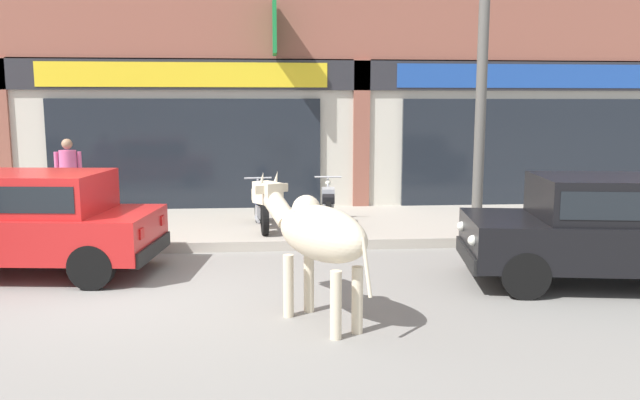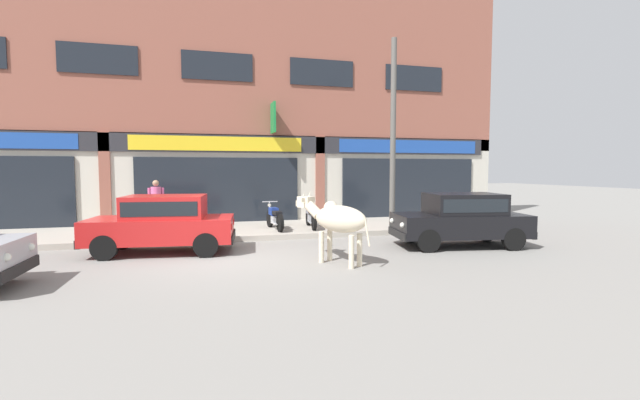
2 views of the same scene
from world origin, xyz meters
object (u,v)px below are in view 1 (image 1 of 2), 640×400
Objects in this scene: car_2 at (32,218)px; motorcycle_0 at (261,207)px; car_1 at (605,225)px; motorcycle_1 at (328,206)px; cow at (316,233)px; pedestrian at (69,171)px; utility_pole at (483,55)px.

car_2 reaches higher than motorcycle_0.
car_1 and car_2 have the same top height.
motorcycle_1 is (1.24, 0.08, 0.00)m from motorcycle_0.
cow is 4.70m from motorcycle_0.
car_2 is at bearing -151.99° from motorcycle_1.
car_2 is at bearing -81.66° from pedestrian.
motorcycle_1 is at bearing 159.41° from utility_pole.
pedestrian is 0.26× the size of utility_pole.
cow is 5.36m from utility_pole.
motorcycle_0 is (3.20, 2.28, -0.26)m from car_2.
cow reaches higher than motorcycle_1.
car_2 is 2.06× the size of motorcycle_1.
utility_pole reaches higher than pedestrian.
utility_pole is (7.43, -1.90, 2.08)m from pedestrian.
car_1 is 1.01× the size of car_2.
car_1 is 5.75m from motorcycle_0.
utility_pole is at bearing 50.59° from cow.
utility_pole is at bearing -14.33° from pedestrian.
car_1 reaches higher than motorcycle_1.
cow reaches higher than motorcycle_0.
utility_pole is (3.74, -0.86, 2.68)m from motorcycle_0.
pedestrian is at bearing 165.67° from utility_pole.
cow is 0.51× the size of car_2.
cow is 0.50× the size of car_1.
car_1 is 2.36× the size of pedestrian.
pedestrian is at bearing 169.00° from motorcycle_1.
motorcycle_1 is (-3.35, 3.55, -0.26)m from car_1.
car_1 is 2.08× the size of motorcycle_1.
car_1 is at bearing 16.38° from cow.
pedestrian is (-0.49, 3.32, 0.34)m from car_2.
motorcycle_0 is at bearing 35.47° from car_2.
motorcycle_1 is 0.30× the size of utility_pole.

